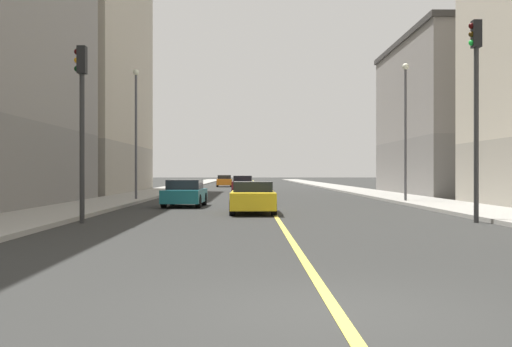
% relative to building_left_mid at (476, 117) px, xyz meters
% --- Properties ---
extents(ground_plane, '(400.00, 400.00, 0.00)m').
position_rel_building_left_mid_xyz_m(ground_plane, '(-16.03, -38.24, -5.81)').
color(ground_plane, '#2D2E2C').
rests_on(ground_plane, ground).
extents(sidewalk_left, '(3.41, 168.00, 0.15)m').
position_rel_building_left_mid_xyz_m(sidewalk_left, '(-7.43, 10.76, -5.74)').
color(sidewalk_left, '#9E9B93').
rests_on(sidewalk_left, ground).
extents(sidewalk_right, '(3.41, 168.00, 0.15)m').
position_rel_building_left_mid_xyz_m(sidewalk_right, '(-24.63, 10.76, -5.74)').
color(sidewalk_right, '#9E9B93').
rests_on(sidewalk_right, ground).
extents(lane_center_stripe, '(0.16, 154.00, 0.01)m').
position_rel_building_left_mid_xyz_m(lane_center_stripe, '(-16.03, 10.76, -5.80)').
color(lane_center_stripe, '#E5D14C').
rests_on(lane_center_stripe, ground).
extents(building_left_mid, '(11.75, 17.01, 11.61)m').
position_rel_building_left_mid_xyz_m(building_left_mid, '(0.00, 0.00, 0.00)').
color(building_left_mid, slate).
rests_on(building_left_mid, ground).
extents(building_right_midblock, '(11.75, 19.95, 21.56)m').
position_rel_building_left_mid_xyz_m(building_right_midblock, '(-32.06, 3.96, 4.97)').
color(building_right_midblock, '#9D9688').
rests_on(building_right_midblock, ground).
extents(traffic_light_left_near, '(0.40, 0.32, 6.69)m').
position_rel_building_left_mid_xyz_m(traffic_light_left_near, '(-9.55, -25.43, -1.53)').
color(traffic_light_left_near, '#2D2D2D').
rests_on(traffic_light_left_near, ground).
extents(traffic_light_right_near, '(0.40, 0.32, 5.80)m').
position_rel_building_left_mid_xyz_m(traffic_light_right_near, '(-22.54, -25.43, -2.04)').
color(traffic_light_right_near, '#2D2D2D').
rests_on(traffic_light_right_near, ground).
extents(street_lamp_left_near, '(0.36, 0.36, 7.44)m').
position_rel_building_left_mid_xyz_m(street_lamp_left_near, '(-8.54, -12.55, -1.18)').
color(street_lamp_left_near, '#4C4C51').
rests_on(street_lamp_left_near, ground).
extents(street_lamp_right_near, '(0.36, 0.36, 7.46)m').
position_rel_building_left_mid_xyz_m(street_lamp_right_near, '(-23.53, -10.36, -1.17)').
color(street_lamp_right_near, '#4C4C51').
rests_on(street_lamp_right_near, ground).
extents(car_maroon, '(1.88, 4.21, 1.40)m').
position_rel_building_left_mid_xyz_m(car_maroon, '(-17.51, 6.00, -5.13)').
color(car_maroon, maroon).
rests_on(car_maroon, ground).
extents(car_yellow, '(1.83, 4.23, 1.29)m').
position_rel_building_left_mid_xyz_m(car_yellow, '(-16.89, -20.69, -5.17)').
color(car_yellow, gold).
rests_on(car_yellow, ground).
extents(car_orange, '(1.93, 4.44, 1.36)m').
position_rel_building_left_mid_xyz_m(car_orange, '(-19.86, 25.81, -5.15)').
color(car_orange, orange).
rests_on(car_orange, ground).
extents(car_teal, '(1.96, 4.00, 1.31)m').
position_rel_building_left_mid_xyz_m(car_teal, '(-20.16, -15.75, -5.17)').
color(car_teal, '#196670').
rests_on(car_teal, ground).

